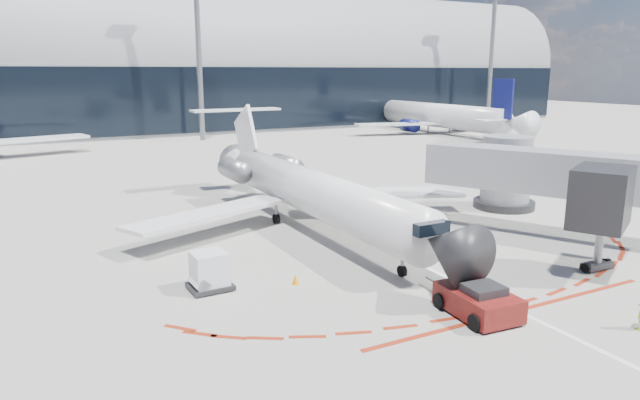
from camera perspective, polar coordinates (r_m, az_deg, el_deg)
ground at (r=31.87m, az=4.01°, el=-3.58°), size 260.00×260.00×0.00m
apron_centerline at (r=33.53m, az=2.22°, el=-2.72°), size 0.25×40.00×0.01m
apron_stop_bar at (r=23.45m, az=19.10°, el=-10.42°), size 14.00×0.25×0.01m
terminal_building at (r=92.40m, az=-17.93°, el=11.92°), size 150.00×24.15×24.00m
jet_bridge at (r=35.13m, az=20.51°, el=2.21°), size 10.03×15.20×4.90m
light_mast_centre at (r=77.04m, az=-12.07°, el=15.15°), size 0.70×0.70×25.00m
light_mast_east at (r=102.68m, az=16.80°, el=14.24°), size 0.70×0.70×25.00m
regional_jet at (r=33.32m, az=-1.40°, el=1.11°), size 21.55×26.57×6.65m
pushback_tug at (r=22.42m, az=15.54°, el=-9.70°), size 2.30×5.00×1.28m
uld_container at (r=24.36m, az=-10.98°, el=-7.02°), size 1.79×1.54×1.63m
safety_cone_left at (r=24.74m, az=-2.46°, el=-7.92°), size 0.32×0.32×0.45m
bg_airliner_1 at (r=87.05m, az=11.58°, el=9.93°), size 30.93×32.74×10.01m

